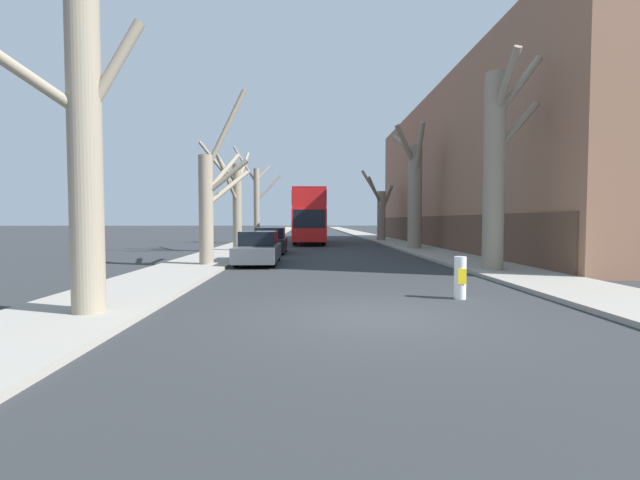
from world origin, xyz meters
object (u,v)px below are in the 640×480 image
at_px(street_tree_left_3, 257,202).
at_px(traffic_bollard, 460,278).
at_px(street_tree_left_0, 82,128).
at_px(street_tree_left_2, 235,198).
at_px(street_tree_right_0, 496,166).
at_px(street_tree_right_1, 414,191).
at_px(street_tree_right_2, 381,210).
at_px(street_tree_left_1, 211,200).
at_px(parked_car_1, 270,241).
at_px(parked_car_0, 259,248).
at_px(double_decker_bus, 309,214).

xyz_separation_m(street_tree_left_3, traffic_bollard, (7.87, -25.27, -2.93)).
height_order(street_tree_left_0, street_tree_left_2, street_tree_left_0).
bearing_deg(street_tree_right_0, street_tree_right_1, 89.60).
distance_m(street_tree_left_0, street_tree_right_2, 32.74).
bearing_deg(traffic_bollard, street_tree_right_2, 83.94).
distance_m(street_tree_left_1, street_tree_right_1, 14.67).
relative_size(parked_car_1, traffic_bollard, 3.96).
bearing_deg(street_tree_right_0, traffic_bollard, -121.26).
bearing_deg(parked_car_0, traffic_bollard, -55.89).
distance_m(street_tree_right_1, double_decker_bus, 10.74).
xyz_separation_m(street_tree_left_0, double_decker_bus, (4.45, 27.37, -1.21)).
bearing_deg(street_tree_right_2, parked_car_1, -121.85).
bearing_deg(street_tree_left_2, double_decker_bus, 64.97).
distance_m(street_tree_left_2, street_tree_right_1, 11.40).
bearing_deg(parked_car_0, street_tree_left_2, 107.09).
bearing_deg(street_tree_left_3, street_tree_left_2, -91.23).
distance_m(street_tree_left_0, street_tree_right_0, 13.16).
height_order(street_tree_right_0, street_tree_right_1, street_tree_right_1).
bearing_deg(street_tree_left_2, street_tree_left_1, -87.26).
bearing_deg(parked_car_1, street_tree_right_0, -46.44).
height_order(street_tree_right_1, parked_car_1, street_tree_right_1).
height_order(street_tree_left_1, street_tree_right_1, street_tree_right_1).
height_order(street_tree_left_0, street_tree_right_1, street_tree_left_0).
distance_m(street_tree_left_3, parked_car_0, 16.98).
relative_size(street_tree_left_0, street_tree_left_1, 1.11).
bearing_deg(parked_car_1, street_tree_left_0, -97.51).
xyz_separation_m(street_tree_left_0, traffic_bollard, (8.01, 1.83, -3.15)).
relative_size(street_tree_left_3, double_decker_bus, 0.77).
bearing_deg(traffic_bollard, parked_car_0, 124.11).
distance_m(street_tree_left_1, street_tree_left_3, 17.72).
bearing_deg(traffic_bollard, street_tree_left_3, 107.31).
distance_m(street_tree_right_0, street_tree_right_2, 23.83).
height_order(street_tree_left_3, parked_car_0, street_tree_left_3).
bearing_deg(street_tree_right_1, street_tree_left_2, -172.67).
bearing_deg(street_tree_left_0, street_tree_left_2, 90.20).
bearing_deg(street_tree_left_1, parked_car_1, 75.45).
distance_m(street_tree_left_2, street_tree_left_3, 9.40).
bearing_deg(traffic_bollard, street_tree_left_2, 116.96).
bearing_deg(street_tree_left_1, street_tree_right_2, 63.33).
distance_m(street_tree_right_0, parked_car_0, 10.15).
relative_size(street_tree_left_3, parked_car_0, 1.77).
height_order(street_tree_left_0, double_decker_bus, street_tree_left_0).
xyz_separation_m(street_tree_left_1, street_tree_left_3, (-0.20, 17.71, 0.70)).
xyz_separation_m(parked_car_1, traffic_bollard, (5.85, -14.60, -0.18)).
bearing_deg(street_tree_left_0, street_tree_left_1, 87.94).
bearing_deg(street_tree_right_0, street_tree_left_0, -147.91).
distance_m(street_tree_left_2, double_decker_bus, 10.70).
xyz_separation_m(street_tree_left_0, parked_car_1, (2.17, 16.43, -2.97)).
bearing_deg(traffic_bollard, street_tree_right_0, 58.74).
relative_size(street_tree_left_3, traffic_bollard, 7.74).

